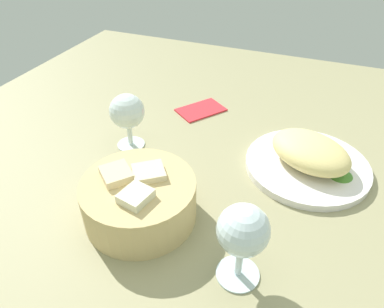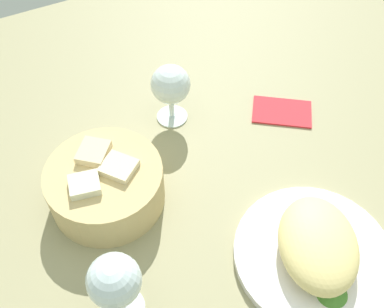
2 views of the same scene
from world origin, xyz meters
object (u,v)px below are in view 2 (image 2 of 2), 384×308
wine_glass_near (171,86)px  folded_napkin (282,111)px  plate (313,255)px  bread_basket (106,184)px  wine_glass_far (115,283)px

wine_glass_near → folded_napkin: bearing=-114.5°
wine_glass_near → folded_napkin: size_ratio=1.06×
plate → folded_napkin: bearing=-26.2°
plate → bread_basket: bread_basket is taller
folded_napkin → bread_basket: bearing=40.7°
plate → wine_glass_far: bearing=78.2°
wine_glass_far → folded_napkin: wine_glass_far is taller
wine_glass_near → wine_glass_far: size_ratio=0.92×
bread_basket → folded_napkin: bread_basket is taller
wine_glass_far → wine_glass_near: bearing=-36.7°
plate → wine_glass_near: bearing=9.3°
wine_glass_near → bread_basket: bearing=124.1°
bread_basket → wine_glass_far: size_ratio=1.42×
plate → folded_napkin: (26.76, -13.14, -0.30)cm
bread_basket → wine_glass_near: wine_glass_near is taller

